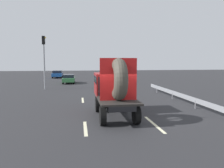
{
  "coord_description": "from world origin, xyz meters",
  "views": [
    {
      "loc": [
        -2.08,
        -11.51,
        3.17
      ],
      "look_at": [
        -0.12,
        1.54,
        1.76
      ],
      "focal_mm": 35.03,
      "sensor_mm": 36.0,
      "label": 1
    }
  ],
  "objects_px": {
    "oncoming_car": "(57,74)",
    "distant_sedan": "(69,78)",
    "flatbed_truck": "(114,86)",
    "traffic_light": "(44,55)"
  },
  "relations": [
    {
      "from": "flatbed_truck",
      "to": "distant_sedan",
      "type": "relative_size",
      "value": 1.24
    },
    {
      "from": "traffic_light",
      "to": "oncoming_car",
      "type": "distance_m",
      "value": 17.18
    },
    {
      "from": "distant_sedan",
      "to": "oncoming_car",
      "type": "distance_m",
      "value": 10.95
    },
    {
      "from": "traffic_light",
      "to": "oncoming_car",
      "type": "relative_size",
      "value": 1.43
    },
    {
      "from": "flatbed_truck",
      "to": "traffic_light",
      "type": "height_order",
      "value": "traffic_light"
    },
    {
      "from": "flatbed_truck",
      "to": "distant_sedan",
      "type": "bearing_deg",
      "value": 100.3
    },
    {
      "from": "flatbed_truck",
      "to": "distant_sedan",
      "type": "xyz_separation_m",
      "value": [
        -3.44,
        18.92,
        -1.02
      ]
    },
    {
      "from": "flatbed_truck",
      "to": "traffic_light",
      "type": "xyz_separation_m",
      "value": [
        -5.78,
        12.68,
        2.13
      ]
    },
    {
      "from": "flatbed_truck",
      "to": "oncoming_car",
      "type": "xyz_separation_m",
      "value": [
        -6.02,
        29.57,
        -0.97
      ]
    },
    {
      "from": "oncoming_car",
      "to": "distant_sedan",
      "type": "bearing_deg",
      "value": -76.38
    }
  ]
}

